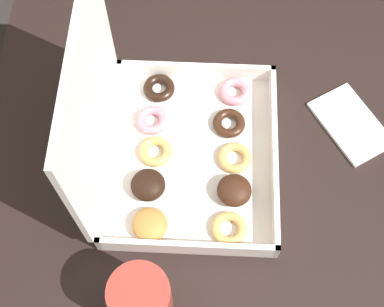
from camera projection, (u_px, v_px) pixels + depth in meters
ground_plane at (205, 258)px, 1.55m from camera, size 8.00×8.00×0.00m
dining_table at (213, 169)px, 0.97m from camera, size 1.05×0.76×0.76m
donut_box at (162, 142)px, 0.79m from camera, size 0.31×0.27×0.29m
coffee_mug at (141, 299)px, 0.70m from camera, size 0.08×0.08×0.10m
paper_napkin at (351, 124)px, 0.87m from camera, size 0.16×0.14×0.01m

